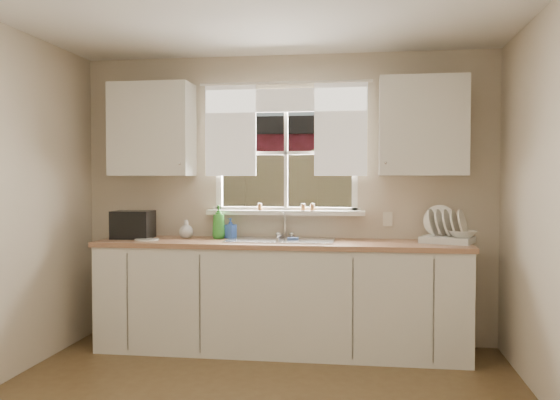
# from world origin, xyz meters

# --- Properties ---
(room_walls) EXTENTS (3.62, 4.02, 2.50)m
(room_walls) POSITION_xyz_m (0.00, -0.07, 1.24)
(room_walls) COLOR beige
(room_walls) RESTS_ON ground
(window) EXTENTS (1.38, 0.16, 1.06)m
(window) POSITION_xyz_m (0.00, 2.00, 1.49)
(window) COLOR white
(window) RESTS_ON room_walls
(curtains) EXTENTS (1.50, 0.03, 0.81)m
(curtains) POSITION_xyz_m (0.00, 1.95, 1.93)
(curtains) COLOR white
(curtains) RESTS_ON room_walls
(base_cabinets) EXTENTS (3.00, 0.62, 0.87)m
(base_cabinets) POSITION_xyz_m (0.00, 1.68, 0.43)
(base_cabinets) COLOR silver
(base_cabinets) RESTS_ON ground
(countertop) EXTENTS (3.04, 0.65, 0.04)m
(countertop) POSITION_xyz_m (0.00, 1.68, 0.89)
(countertop) COLOR #A37251
(countertop) RESTS_ON base_cabinets
(upper_cabinet_left) EXTENTS (0.70, 0.33, 0.80)m
(upper_cabinet_left) POSITION_xyz_m (-1.15, 1.82, 1.85)
(upper_cabinet_left) COLOR silver
(upper_cabinet_left) RESTS_ON room_walls
(upper_cabinet_right) EXTENTS (0.70, 0.33, 0.80)m
(upper_cabinet_right) POSITION_xyz_m (1.15, 1.82, 1.85)
(upper_cabinet_right) COLOR silver
(upper_cabinet_right) RESTS_ON room_walls
(wall_outlet) EXTENTS (0.08, 0.01, 0.12)m
(wall_outlet) POSITION_xyz_m (0.88, 1.99, 1.08)
(wall_outlet) COLOR beige
(wall_outlet) RESTS_ON room_walls
(sill_jars) EXTENTS (0.50, 0.04, 0.06)m
(sill_jars) POSITION_xyz_m (0.06, 1.94, 1.18)
(sill_jars) COLOR brown
(sill_jars) RESTS_ON window
(backyard) EXTENTS (20.00, 10.00, 6.13)m
(backyard) POSITION_xyz_m (0.58, 8.42, 3.46)
(backyard) COLOR #335421
(backyard) RESTS_ON ground
(sink) EXTENTS (0.88, 0.52, 0.40)m
(sink) POSITION_xyz_m (0.00, 1.71, 0.84)
(sink) COLOR #B7B7BC
(sink) RESTS_ON countertop
(dish_rack) EXTENTS (0.47, 0.41, 0.30)m
(dish_rack) POSITION_xyz_m (1.34, 1.74, 1.00)
(dish_rack) COLOR silver
(dish_rack) RESTS_ON countertop
(bowl) EXTENTS (0.26, 0.26, 0.06)m
(bowl) POSITION_xyz_m (1.45, 1.69, 0.99)
(bowl) COLOR silver
(bowl) RESTS_ON dish_rack
(soap_bottle_a) EXTENTS (0.14, 0.14, 0.29)m
(soap_bottle_a) POSITION_xyz_m (-0.56, 1.82, 1.05)
(soap_bottle_a) COLOR green
(soap_bottle_a) RESTS_ON countertop
(soap_bottle_b) EXTENTS (0.10, 0.10, 0.17)m
(soap_bottle_b) POSITION_xyz_m (-0.46, 1.85, 1.00)
(soap_bottle_b) COLOR blue
(soap_bottle_b) RESTS_ON countertop
(soap_bottle_c) EXTENTS (0.16, 0.16, 0.16)m
(soap_bottle_c) POSITION_xyz_m (-0.85, 1.82, 0.99)
(soap_bottle_c) COLOR #EFE5C5
(soap_bottle_c) RESTS_ON countertop
(saucer) EXTENTS (0.20, 0.20, 0.01)m
(saucer) POSITION_xyz_m (-1.12, 1.58, 0.92)
(saucer) COLOR silver
(saucer) RESTS_ON countertop
(cup) EXTENTS (0.14, 0.14, 0.08)m
(cup) POSITION_xyz_m (-1.37, 1.65, 0.95)
(cup) COLOR silver
(cup) RESTS_ON countertop
(black_appliance) EXTENTS (0.34, 0.30, 0.24)m
(black_appliance) POSITION_xyz_m (-1.30, 1.74, 1.03)
(black_appliance) COLOR black
(black_appliance) RESTS_ON countertop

